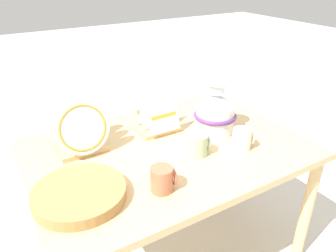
{
  "coord_description": "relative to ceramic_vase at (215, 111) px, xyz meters",
  "views": [
    {
      "loc": [
        -0.69,
        -1.14,
        1.46
      ],
      "look_at": [
        0.0,
        0.0,
        0.79
      ],
      "focal_mm": 35.0,
      "sensor_mm": 36.0,
      "label": 1
    }
  ],
  "objects": [
    {
      "name": "dish_rack_square_plates",
      "position": [
        -0.24,
        0.17,
        -0.06
      ],
      "size": [
        0.22,
        0.2,
        0.19
      ],
      "color": "tan",
      "rests_on": "display_table"
    },
    {
      "name": "mug_terracotta_glaze",
      "position": [
        -0.47,
        -0.28,
        -0.06
      ],
      "size": [
        0.09,
        0.09,
        0.1
      ],
      "color": "#B76647",
      "rests_on": "display_table"
    },
    {
      "name": "mug_sage_glaze",
      "position": [
        -0.2,
        -0.14,
        -0.06
      ],
      "size": [
        0.09,
        0.09,
        0.1
      ],
      "color": "#9EB28E",
      "rests_on": "display_table"
    },
    {
      "name": "ground_plane",
      "position": [
        -0.29,
        -0.01,
        -0.79
      ],
      "size": [
        14.0,
        14.0,
        0.0
      ],
      "primitive_type": "plane",
      "color": "beige"
    },
    {
      "name": "wicker_charger_stack",
      "position": [
        -0.76,
        -0.17,
        -0.09
      ],
      "size": [
        0.34,
        0.34,
        0.04
      ],
      "color": "#AD7F47",
      "rests_on": "display_table"
    },
    {
      "name": "dish_rack_round_plates",
      "position": [
        -0.64,
        0.16,
        -0.01
      ],
      "size": [
        0.24,
        0.22,
        0.26
      ],
      "color": "tan",
      "rests_on": "display_table"
    },
    {
      "name": "mug_cream_glaze",
      "position": [
        0.0,
        -0.2,
        -0.06
      ],
      "size": [
        0.09,
        0.09,
        0.1
      ],
      "color": "silver",
      "rests_on": "display_table"
    },
    {
      "name": "display_table",
      "position": [
        -0.29,
        -0.01,
        -0.19
      ],
      "size": [
        1.28,
        0.9,
        0.68
      ],
      "color": "tan",
      "rests_on": "ground_plane"
    },
    {
      "name": "ceramic_vase",
      "position": [
        0.0,
        0.0,
        0.0
      ],
      "size": [
        0.22,
        0.22,
        0.27
      ],
      "color": "silver",
      "rests_on": "display_table"
    }
  ]
}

